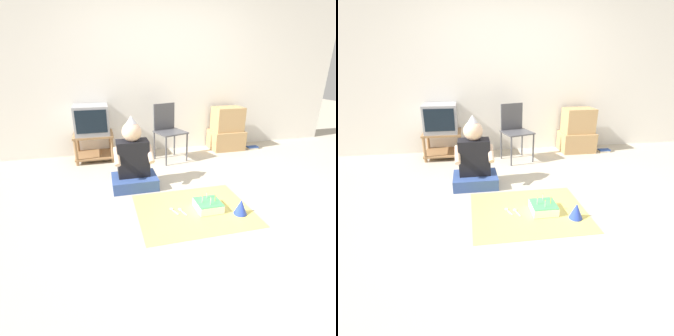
# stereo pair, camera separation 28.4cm
# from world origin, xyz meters

# --- Properties ---
(ground_plane) EXTENTS (16.00, 16.00, 0.00)m
(ground_plane) POSITION_xyz_m (0.00, 0.00, 0.00)
(ground_plane) COLOR #BCB29E
(wall_back) EXTENTS (6.40, 0.06, 2.55)m
(wall_back) POSITION_xyz_m (0.00, 1.98, 1.27)
(wall_back) COLOR white
(wall_back) RESTS_ON ground_plane
(tv_stand) EXTENTS (0.58, 0.49, 0.41)m
(tv_stand) POSITION_xyz_m (-1.12, 1.71, 0.25)
(tv_stand) COLOR #997047
(tv_stand) RESTS_ON ground_plane
(tv) EXTENTS (0.49, 0.48, 0.42)m
(tv) POSITION_xyz_m (-1.12, 1.71, 0.62)
(tv) COLOR #99999E
(tv) RESTS_ON tv_stand
(folding_chair) EXTENTS (0.51, 0.49, 0.84)m
(folding_chair) POSITION_xyz_m (-0.02, 1.45, 0.50)
(folding_chair) COLOR #4C4C51
(folding_chair) RESTS_ON ground_plane
(cardboard_box_stack) EXTENTS (0.55, 0.43, 0.72)m
(cardboard_box_stack) POSITION_xyz_m (1.10, 1.71, 0.33)
(cardboard_box_stack) COLOR tan
(cardboard_box_stack) RESTS_ON ground_plane
(book_pile) EXTENTS (0.19, 0.11, 0.04)m
(book_pile) POSITION_xyz_m (1.55, 1.57, 0.02)
(book_pile) COLOR beige
(book_pile) RESTS_ON ground_plane
(person_seated) EXTENTS (0.53, 0.41, 0.86)m
(person_seated) POSITION_xyz_m (-0.66, 0.60, 0.30)
(person_seated) COLOR #334C8C
(person_seated) RESTS_ON ground_plane
(party_cloth) EXTENTS (1.16, 0.93, 0.01)m
(party_cloth) POSITION_xyz_m (-0.15, -0.12, 0.00)
(party_cloth) COLOR #EAD666
(party_cloth) RESTS_ON ground_plane
(birthday_cake) EXTENTS (0.25, 0.25, 0.17)m
(birthday_cake) POSITION_xyz_m (-0.00, -0.15, 0.05)
(birthday_cake) COLOR white
(birthday_cake) RESTS_ON party_cloth
(party_hat_blue) EXTENTS (0.13, 0.13, 0.16)m
(party_hat_blue) POSITION_xyz_m (0.28, -0.31, 0.08)
(party_hat_blue) COLOR blue
(party_hat_blue) RESTS_ON party_cloth
(plastic_spoon_near) EXTENTS (0.06, 0.14, 0.01)m
(plastic_spoon_near) POSITION_xyz_m (-0.36, -0.08, 0.01)
(plastic_spoon_near) COLOR white
(plastic_spoon_near) RESTS_ON party_cloth
(plastic_spoon_far) EXTENTS (0.06, 0.14, 0.01)m
(plastic_spoon_far) POSITION_xyz_m (-0.28, -0.11, 0.01)
(plastic_spoon_far) COLOR white
(plastic_spoon_far) RESTS_ON party_cloth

